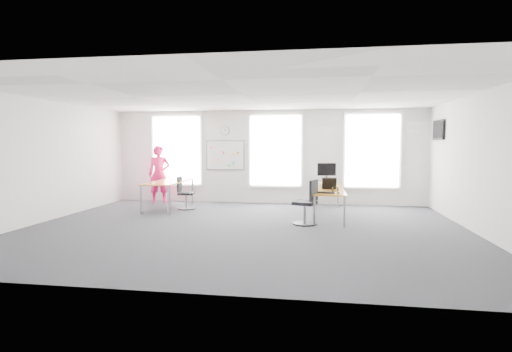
% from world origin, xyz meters
% --- Properties ---
extents(floor, '(10.00, 10.00, 0.00)m').
position_xyz_m(floor, '(0.00, 0.00, 0.00)').
color(floor, '#25262B').
rests_on(floor, ground).
extents(ceiling, '(10.00, 10.00, 0.00)m').
position_xyz_m(ceiling, '(0.00, 0.00, 3.00)').
color(ceiling, white).
rests_on(ceiling, ground).
extents(wall_back, '(10.00, 0.00, 10.00)m').
position_xyz_m(wall_back, '(0.00, 4.00, 1.50)').
color(wall_back, silver).
rests_on(wall_back, ground).
extents(wall_front, '(10.00, 0.00, 10.00)m').
position_xyz_m(wall_front, '(0.00, -4.00, 1.50)').
color(wall_front, silver).
rests_on(wall_front, ground).
extents(wall_left, '(0.00, 10.00, 10.00)m').
position_xyz_m(wall_left, '(-5.00, 0.00, 1.50)').
color(wall_left, silver).
rests_on(wall_left, ground).
extents(wall_right, '(0.00, 10.00, 10.00)m').
position_xyz_m(wall_right, '(5.00, 0.00, 1.50)').
color(wall_right, silver).
rests_on(wall_right, ground).
extents(window_left, '(1.60, 0.06, 2.20)m').
position_xyz_m(window_left, '(-3.00, 3.97, 1.70)').
color(window_left, white).
rests_on(window_left, wall_back).
extents(window_mid, '(1.60, 0.06, 2.20)m').
position_xyz_m(window_mid, '(0.30, 3.97, 1.70)').
color(window_mid, white).
rests_on(window_mid, wall_back).
extents(window_right, '(1.60, 0.06, 2.20)m').
position_xyz_m(window_right, '(3.30, 3.97, 1.70)').
color(window_right, white).
rests_on(window_right, wall_back).
extents(desk_right, '(0.81, 3.03, 0.74)m').
position_xyz_m(desk_right, '(1.92, 1.99, 0.69)').
color(desk_right, '#C88B24').
rests_on(desk_right, ground).
extents(desk_left, '(0.90, 2.24, 0.82)m').
position_xyz_m(desk_left, '(-2.72, 2.48, 0.75)').
color(desk_left, '#C88B24').
rests_on(desk_left, ground).
extents(chair_right, '(0.62, 0.61, 1.07)m').
position_xyz_m(chair_right, '(1.41, 0.66, 0.47)').
color(chair_right, black).
rests_on(chair_right, ground).
extents(chair_left, '(0.51, 0.51, 0.96)m').
position_xyz_m(chair_left, '(-2.22, 2.42, 0.42)').
color(chair_left, black).
rests_on(chair_left, ground).
extents(person, '(0.80, 0.67, 1.87)m').
position_xyz_m(person, '(-3.44, 3.51, 0.93)').
color(person, '#E71960').
rests_on(person, ground).
extents(whiteboard, '(1.20, 0.03, 0.90)m').
position_xyz_m(whiteboard, '(-1.35, 3.97, 1.55)').
color(whiteboard, white).
rests_on(whiteboard, wall_back).
extents(wall_clock, '(0.30, 0.04, 0.30)m').
position_xyz_m(wall_clock, '(-1.35, 3.97, 2.35)').
color(wall_clock, gray).
rests_on(wall_clock, wall_back).
extents(tv, '(0.06, 0.90, 0.55)m').
position_xyz_m(tv, '(4.95, 3.00, 2.30)').
color(tv, black).
rests_on(tv, wall_right).
extents(keyboard, '(0.51, 0.28, 0.02)m').
position_xyz_m(keyboard, '(1.82, 0.85, 0.75)').
color(keyboard, black).
rests_on(keyboard, desk_right).
extents(mouse, '(0.11, 0.14, 0.05)m').
position_xyz_m(mouse, '(2.14, 0.80, 0.76)').
color(mouse, black).
rests_on(mouse, desk_right).
extents(lens_cap, '(0.08, 0.08, 0.01)m').
position_xyz_m(lens_cap, '(2.01, 1.27, 0.74)').
color(lens_cap, black).
rests_on(lens_cap, desk_right).
extents(headphones, '(0.17, 0.09, 0.10)m').
position_xyz_m(headphones, '(2.08, 1.37, 0.78)').
color(headphones, black).
rests_on(headphones, desk_right).
extents(laptop_sleeve, '(0.37, 0.20, 0.30)m').
position_xyz_m(laptop_sleeve, '(1.95, 1.68, 0.88)').
color(laptop_sleeve, black).
rests_on(laptop_sleeve, desk_right).
extents(paper_stack, '(0.42, 0.36, 0.12)m').
position_xyz_m(paper_stack, '(1.82, 2.22, 0.80)').
color(paper_stack, beige).
rests_on(paper_stack, desk_right).
extents(monitor, '(0.55, 0.23, 0.62)m').
position_xyz_m(monitor, '(1.90, 3.11, 1.11)').
color(monitor, black).
rests_on(monitor, desk_right).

